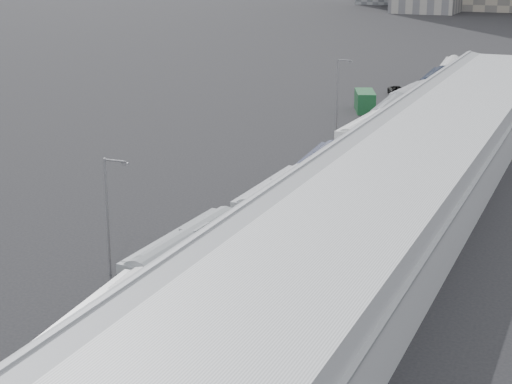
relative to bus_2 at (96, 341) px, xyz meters
The scene contains 19 objects.
sidewalk 22.05m from the bus_2, 73.61° to the left, with size 10.00×170.00×0.12m, color gray.
lane_line 21.59m from the bus_2, 101.50° to the left, with size 0.12×160.00×0.02m, color gold.
depot 23.51m from the bus_2, 64.21° to the left, with size 12.45×160.40×7.20m.
bus_2 is the anchor object (origin of this frame).
bus_3 13.37m from the bus_2, 94.69° to the left, with size 3.19×13.55×3.94m.
bus_4 29.02m from the bus_2, 90.71° to the left, with size 2.89×12.99×3.79m.
bus_5 40.24m from the bus_2, 90.40° to the left, with size 3.41×12.76×3.69m.
bus_6 57.64m from the bus_2, 90.32° to the left, with size 3.38×13.76×3.99m.
bus_7 71.46m from the bus_2, 90.69° to the left, with size 3.30×13.11×3.80m.
bus_8 85.09m from the bus_2, 90.79° to the left, with size 3.69×12.77×3.68m.
bus_9 98.62m from the bus_2, 90.24° to the left, with size 3.40×13.69×3.97m.
bus_10 113.35m from the bus_2, 90.43° to the left, with size 4.08×13.82×3.98m.
tree_1 5.83m from the bus_2, 54.25° to the right, with size 1.73×1.73×4.77m.
tree_2 18.53m from the bus_2, 82.11° to the left, with size 2.97×2.97×5.46m.
tree_3 44.95m from the bus_2, 85.63° to the left, with size 1.17×1.17×4.42m.
street_lamp_near 14.79m from the bus_2, 118.55° to the left, with size 2.04×0.22×8.96m.
street_lamp_far 67.20m from the bus_2, 95.65° to the left, with size 2.04×0.22×9.47m.
shipping_container 82.24m from the bus_2, 95.10° to the left, with size 2.60×6.55×2.94m, color #123B1F.
suv 97.30m from the bus_2, 93.72° to the left, with size 2.31×5.00×1.39m, color black.
Camera 1 is at (28.97, -4.01, 23.90)m, focal length 60.00 mm.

